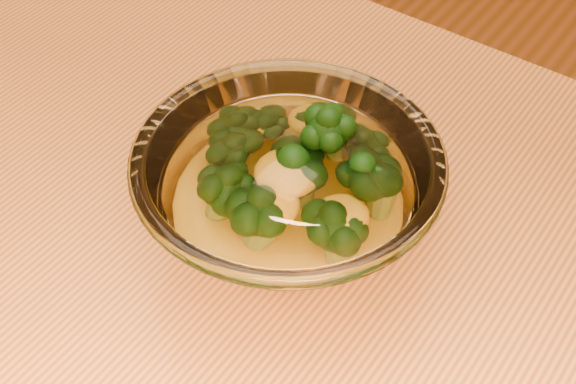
{
  "coord_description": "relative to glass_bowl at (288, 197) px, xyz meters",
  "views": [
    {
      "loc": [
        0.14,
        -0.18,
        1.18
      ],
      "look_at": [
        -0.07,
        0.11,
        0.8
      ],
      "focal_mm": 50.0,
      "sensor_mm": 36.0,
      "label": 1
    }
  ],
  "objects": [
    {
      "name": "broccoli_heap",
      "position": [
        0.0,
        0.01,
        0.01
      ],
      "size": [
        0.14,
        0.13,
        0.07
      ],
      "color": "black",
      "rests_on": "cheese_sauce"
    },
    {
      "name": "cheese_sauce",
      "position": [
        0.0,
        0.0,
        -0.02
      ],
      "size": [
        0.11,
        0.11,
        0.03
      ],
      "primitive_type": "ellipsoid",
      "color": "orange",
      "rests_on": "glass_bowl"
    },
    {
      "name": "glass_bowl",
      "position": [
        0.0,
        0.0,
        0.0
      ],
      "size": [
        0.2,
        0.2,
        0.09
      ],
      "color": "white",
      "rests_on": "table"
    }
  ]
}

